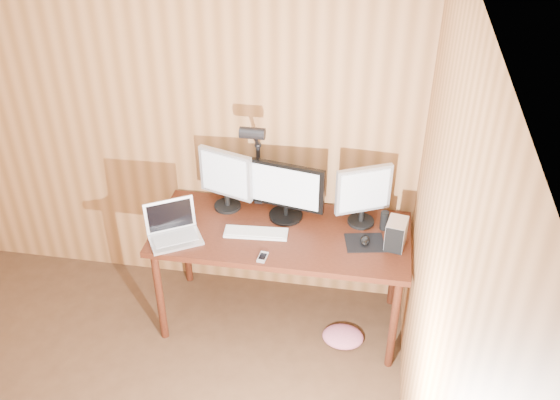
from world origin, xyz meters
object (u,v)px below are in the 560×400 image
(desk, at_px, (283,240))
(hard_drive, at_px, (396,234))
(keyboard, at_px, (256,233))
(desk_lamp, at_px, (255,154))
(monitor_right, at_px, (363,194))
(laptop, at_px, (173,229))
(monitor_center, at_px, (286,191))
(speaker, at_px, (384,221))
(mouse, at_px, (365,240))
(phone, at_px, (263,257))
(monitor_left, at_px, (226,178))

(desk, distance_m, hard_drive, 0.74)
(keyboard, bearing_deg, desk_lamp, 96.40)
(monitor_right, relative_size, laptop, 1.05)
(monitor_center, bearing_deg, speaker, 8.23)
(monitor_right, bearing_deg, mouse, -105.14)
(monitor_center, height_order, mouse, monitor_center)
(laptop, height_order, phone, laptop)
(monitor_left, bearing_deg, keyboard, -28.98)
(hard_drive, bearing_deg, keyboard, -168.22)
(mouse, bearing_deg, phone, -165.47)
(monitor_left, distance_m, speaker, 1.04)
(speaker, bearing_deg, desk, -174.16)
(monitor_left, bearing_deg, mouse, 3.04)
(monitor_right, height_order, phone, monitor_right)
(desk, distance_m, phone, 0.38)
(mouse, height_order, speaker, speaker)
(laptop, distance_m, keyboard, 0.51)
(laptop, xyz_separation_m, keyboard, (0.50, 0.11, -0.05))
(mouse, bearing_deg, keyboard, 173.69)
(desk, distance_m, keyboard, 0.24)
(monitor_left, xyz_separation_m, speaker, (1.02, -0.07, -0.16))
(monitor_left, relative_size, monitor_right, 1.03)
(laptop, bearing_deg, desk_lamp, 9.89)
(mouse, xyz_separation_m, speaker, (0.11, 0.17, 0.04))
(speaker, bearing_deg, monitor_center, 177.85)
(mouse, bearing_deg, hard_drive, -6.92)
(mouse, bearing_deg, monitor_center, 151.71)
(speaker, bearing_deg, monitor_left, 176.17)
(laptop, distance_m, hard_drive, 1.36)
(hard_drive, xyz_separation_m, speaker, (-0.07, 0.16, -0.03))
(hard_drive, relative_size, desk_lamp, 0.27)
(speaker, xyz_separation_m, desk_lamp, (-0.83, 0.09, 0.35))
(mouse, bearing_deg, monitor_right, 91.97)
(monitor_right, xyz_separation_m, laptop, (-1.13, -0.34, -0.16))
(hard_drive, relative_size, speaker, 1.43)
(mouse, bearing_deg, desk, 160.72)
(laptop, xyz_separation_m, hard_drive, (1.35, 0.13, 0.03))
(monitor_left, bearing_deg, laptop, -107.34)
(mouse, height_order, hard_drive, hard_drive)
(laptop, bearing_deg, phone, -42.12)
(monitor_right, height_order, desk_lamp, desk_lamp)
(keyboard, bearing_deg, monitor_center, 50.05)
(monitor_left, distance_m, keyboard, 0.41)
(speaker, distance_m, desk_lamp, 0.91)
(monitor_right, height_order, speaker, monitor_right)
(monitor_left, xyz_separation_m, mouse, (0.92, -0.24, -0.20))
(keyboard, bearing_deg, laptop, -171.93)
(monitor_right, xyz_separation_m, hard_drive, (0.22, -0.20, -0.13))
(keyboard, height_order, speaker, speaker)
(phone, bearing_deg, desk, 85.09)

